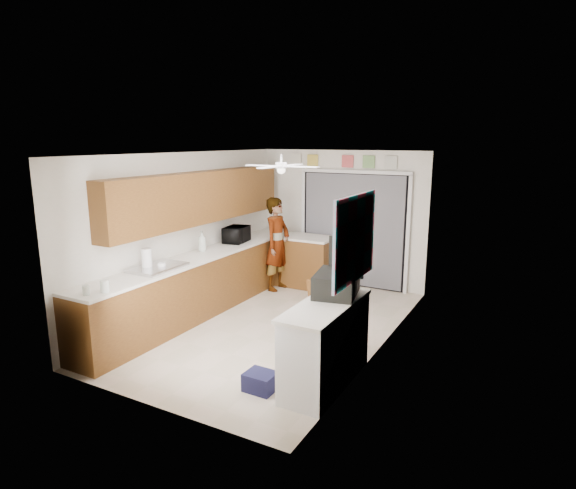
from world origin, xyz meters
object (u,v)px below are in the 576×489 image
at_px(cardboard_box, 300,365).
at_px(man, 277,244).
at_px(cup, 162,266).
at_px(navy_crate, 261,381).
at_px(dog, 330,284).
at_px(suitcase, 336,284).
at_px(paper_towel_roll, 147,259).
at_px(soap_bottle, 202,241).
at_px(microwave, 236,234).

bearing_deg(cardboard_box, man, 124.40).
relative_size(cup, man, 0.07).
bearing_deg(navy_crate, dog, 100.53).
bearing_deg(cup, suitcase, 2.55).
height_order(suitcase, man, man).
distance_m(cup, paper_towel_roll, 0.22).
bearing_deg(soap_bottle, navy_crate, -39.62).
bearing_deg(paper_towel_roll, microwave, 88.54).
height_order(cup, paper_towel_roll, paper_towel_roll).
distance_m(navy_crate, man, 3.73).
height_order(navy_crate, man, man).
xyz_separation_m(paper_towel_roll, suitcase, (2.71, 0.24, -0.02)).
bearing_deg(microwave, paper_towel_roll, 168.59).
relative_size(cup, cardboard_box, 0.31).
distance_m(cup, navy_crate, 2.32).
height_order(soap_bottle, cardboard_box, soap_bottle).
relative_size(cardboard_box, man, 0.21).
xyz_separation_m(cardboard_box, navy_crate, (-0.20, -0.55, -0.01)).
bearing_deg(paper_towel_roll, cardboard_box, -1.06).
bearing_deg(cardboard_box, navy_crate, -110.53).
height_order(paper_towel_roll, cardboard_box, paper_towel_roll).
bearing_deg(dog, cardboard_box, -61.54).
relative_size(microwave, navy_crate, 1.49).
distance_m(suitcase, cardboard_box, 1.05).
distance_m(man, dog, 1.21).
xyz_separation_m(microwave, cup, (0.10, -1.96, -0.09)).
height_order(soap_bottle, man, man).
distance_m(paper_towel_roll, cardboard_box, 2.58).
relative_size(cup, dog, 0.19).
bearing_deg(dog, soap_bottle, -125.92).
xyz_separation_m(cup, navy_crate, (2.03, -0.71, -0.88)).
relative_size(soap_bottle, man, 0.20).
xyz_separation_m(microwave, man, (0.47, 0.60, -0.24)).
height_order(microwave, soap_bottle, soap_bottle).
relative_size(soap_bottle, paper_towel_roll, 1.11).
xyz_separation_m(paper_towel_roll, dog, (1.57, 2.69, -0.86)).
relative_size(suitcase, man, 0.36).
xyz_separation_m(cup, cardboard_box, (2.23, -0.17, -0.87)).
distance_m(microwave, soap_bottle, 0.84).
relative_size(cup, navy_crate, 0.33).
xyz_separation_m(cup, dog, (1.42, 2.57, -0.75)).
bearing_deg(man, cardboard_box, -143.39).
distance_m(microwave, suitcase, 3.23).
xyz_separation_m(microwave, navy_crate, (2.13, -2.67, -0.98)).
bearing_deg(navy_crate, suitcase, 57.59).
relative_size(cup, paper_towel_roll, 0.37).
bearing_deg(dog, microwave, -146.09).
bearing_deg(cup, soap_bottle, 99.32).
xyz_separation_m(cup, paper_towel_roll, (-0.15, -0.12, 0.11)).
distance_m(soap_bottle, cup, 1.14).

